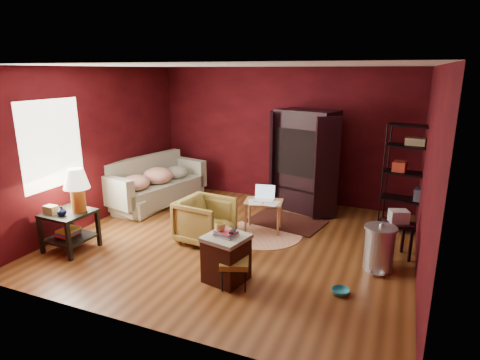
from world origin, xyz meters
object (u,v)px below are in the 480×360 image
object	(u,v)px
side_table	(73,202)
hamper	(226,257)
laptop_desk	(264,204)
sofa	(153,189)
armchair	(205,218)
tv_armoire	(304,159)
wire_shelving	(413,175)

from	to	relation	value
side_table	hamper	world-z (taller)	side_table
laptop_desk	side_table	bearing A→B (deg)	-153.81
sofa	hamper	xyz separation A→B (m)	(2.69, -2.22, -0.02)
armchair	tv_armoire	bearing A→B (deg)	-20.37
side_table	wire_shelving	xyz separation A→B (m)	(4.79, 2.80, 0.25)
side_table	tv_armoire	size ratio (longest dim) A/B	0.65
armchair	hamper	bearing A→B (deg)	-134.30
armchair	wire_shelving	bearing A→B (deg)	-53.82
side_table	armchair	bearing A→B (deg)	30.67
sofa	tv_armoire	xyz separation A→B (m)	(2.92, 0.96, 0.68)
sofa	tv_armoire	size ratio (longest dim) A/B	0.92
armchair	side_table	size ratio (longest dim) A/B	0.62
tv_armoire	wire_shelving	distance (m)	2.01
side_table	laptop_desk	distance (m)	3.08
armchair	laptop_desk	size ratio (longest dim) A/B	1.01
armchair	side_table	xyz separation A→B (m)	(-1.74, -1.03, 0.38)
hamper	wire_shelving	distance (m)	3.62
armchair	hamper	world-z (taller)	armchair
side_table	wire_shelving	world-z (taller)	wire_shelving
sofa	tv_armoire	bearing A→B (deg)	-70.54
sofa	laptop_desk	size ratio (longest dim) A/B	2.30
tv_armoire	hamper	bearing A→B (deg)	-76.58
side_table	tv_armoire	bearing A→B (deg)	48.62
tv_armoire	wire_shelving	bearing A→B (deg)	6.18
hamper	armchair	bearing A→B (deg)	129.63
sofa	armchair	world-z (taller)	armchair
hamper	wire_shelving	world-z (taller)	wire_shelving
laptop_desk	wire_shelving	xyz separation A→B (m)	(2.33, 0.97, 0.53)
hamper	laptop_desk	size ratio (longest dim) A/B	0.92
tv_armoire	wire_shelving	xyz separation A→B (m)	(1.97, -0.40, -0.02)
armchair	tv_armoire	world-z (taller)	tv_armoire
laptop_desk	armchair	bearing A→B (deg)	-142.55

